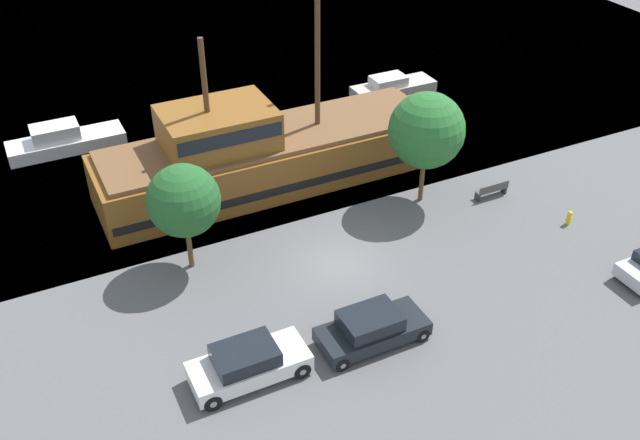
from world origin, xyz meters
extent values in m
plane|color=#5B5B5E|center=(0.00, 0.00, 0.00)|extent=(160.00, 160.00, 0.00)
cube|color=brown|center=(0.12, 8.15, 1.31)|extent=(18.63, 4.97, 2.62)
cube|color=black|center=(0.12, 8.15, 0.92)|extent=(18.25, 5.05, 0.45)
cube|color=brown|center=(10.03, 8.15, 1.70)|extent=(1.40, 2.73, 1.84)
cube|color=brown|center=(0.12, 8.15, 2.75)|extent=(17.88, 4.57, 0.25)
cube|color=brown|center=(-2.68, 8.15, 3.87)|extent=(5.59, 3.98, 2.00)
cube|color=black|center=(-2.68, 8.15, 4.17)|extent=(5.31, 4.04, 0.72)
cylinder|color=#4C331E|center=(2.91, 8.15, 6.26)|extent=(0.28, 0.28, 6.78)
cylinder|color=#4C331E|center=(-3.14, 8.15, 5.76)|extent=(0.28, 0.28, 5.77)
cube|color=#B7B2A8|center=(11.66, 14.56, 0.46)|extent=(5.70, 1.89, 0.92)
cube|color=silver|center=(11.24, 14.56, 1.22)|extent=(2.28, 1.48, 0.61)
cube|color=black|center=(11.92, 14.56, 1.22)|extent=(0.12, 1.33, 0.49)
cube|color=silver|center=(-9.32, 16.70, 0.39)|extent=(6.62, 2.01, 0.78)
cube|color=silver|center=(-9.82, 16.70, 1.22)|extent=(2.65, 1.57, 0.88)
cube|color=black|center=(-9.02, 16.70, 1.22)|extent=(0.12, 1.41, 0.70)
cube|color=black|center=(-1.07, -5.11, 0.53)|extent=(4.49, 1.90, 0.61)
cube|color=black|center=(-1.20, -5.11, 1.16)|extent=(2.33, 1.71, 0.64)
cylinder|color=black|center=(0.75, -5.98, 0.30)|extent=(0.60, 0.22, 0.60)
cylinder|color=gray|center=(0.75, -5.98, 0.30)|extent=(0.23, 0.25, 0.23)
cylinder|color=black|center=(0.75, -4.25, 0.30)|extent=(0.60, 0.22, 0.60)
cylinder|color=gray|center=(0.75, -4.25, 0.30)|extent=(0.23, 0.25, 0.23)
cylinder|color=black|center=(-2.89, -5.98, 0.30)|extent=(0.60, 0.22, 0.60)
cylinder|color=gray|center=(-2.89, -5.98, 0.30)|extent=(0.23, 0.25, 0.23)
cylinder|color=black|center=(-2.89, -4.25, 0.30)|extent=(0.60, 0.22, 0.60)
cylinder|color=gray|center=(-2.89, -4.25, 0.30)|extent=(0.23, 0.25, 0.23)
cube|color=white|center=(-6.22, -4.78, 0.60)|extent=(4.54, 1.90, 0.67)
cube|color=black|center=(-6.36, -4.78, 1.24)|extent=(2.36, 1.71, 0.60)
cylinder|color=black|center=(-4.44, -5.63, 0.35)|extent=(0.70, 0.22, 0.70)
cylinder|color=gray|center=(-4.44, -5.63, 0.35)|extent=(0.27, 0.25, 0.27)
cylinder|color=black|center=(-4.44, -3.92, 0.35)|extent=(0.70, 0.22, 0.70)
cylinder|color=gray|center=(-4.44, -3.92, 0.35)|extent=(0.27, 0.25, 0.27)
cylinder|color=black|center=(-8.00, -5.63, 0.35)|extent=(0.70, 0.22, 0.70)
cylinder|color=gray|center=(-8.00, -5.63, 0.35)|extent=(0.27, 0.25, 0.27)
cylinder|color=black|center=(-8.00, -3.92, 0.35)|extent=(0.70, 0.22, 0.70)
cylinder|color=gray|center=(-8.00, -3.92, 0.35)|extent=(0.27, 0.25, 0.27)
cylinder|color=black|center=(11.05, -6.45, 0.36)|extent=(0.71, 0.22, 0.71)
cylinder|color=gray|center=(11.05, -6.45, 0.36)|extent=(0.27, 0.25, 0.27)
cylinder|color=yellow|center=(11.83, -2.20, 0.28)|extent=(0.22, 0.22, 0.56)
sphere|color=yellow|center=(11.83, -2.20, 0.64)|extent=(0.25, 0.25, 0.25)
cylinder|color=yellow|center=(11.67, -2.20, 0.31)|extent=(0.10, 0.09, 0.09)
cylinder|color=yellow|center=(11.99, -2.20, 0.31)|extent=(0.10, 0.09, 0.09)
cube|color=#4C4742|center=(9.92, 1.58, 0.42)|extent=(1.84, 0.45, 0.05)
cube|color=#4C4742|center=(9.92, 1.39, 0.65)|extent=(1.84, 0.06, 0.40)
cube|color=#2D2D2D|center=(9.06, 1.58, 0.20)|extent=(0.12, 0.36, 0.40)
cube|color=#2D2D2D|center=(10.78, 1.58, 0.20)|extent=(0.12, 0.36, 0.40)
cylinder|color=brown|center=(-6.13, 2.83, 1.10)|extent=(0.24, 0.24, 2.20)
sphere|color=#235B28|center=(-6.13, 2.83, 3.58)|extent=(3.26, 3.26, 3.26)
cylinder|color=brown|center=(6.39, 2.95, 1.22)|extent=(0.24, 0.24, 2.45)
sphere|color=#286B2D|center=(6.39, 2.95, 4.08)|extent=(3.85, 3.85, 3.85)
camera|label=1|loc=(-12.15, -23.01, 20.46)|focal=40.00mm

